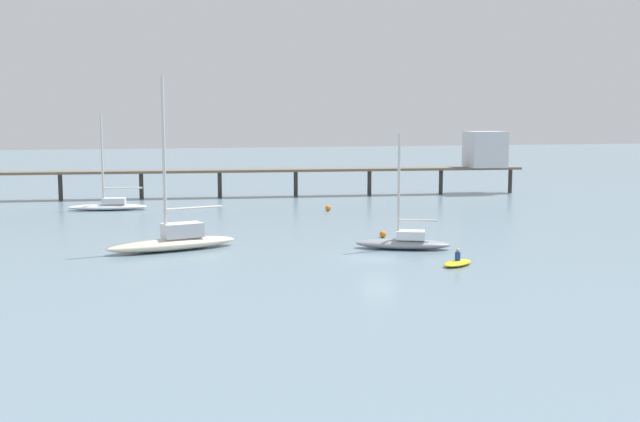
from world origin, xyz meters
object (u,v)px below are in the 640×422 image
object	(u,v)px
sailboat_cream	(174,239)
mooring_buoy_inner	(328,208)
pier	(400,158)
dinghy_yellow	(458,263)
mooring_buoy_far	(383,234)
sailboat_gray	(404,241)
sailboat_white	(109,204)
mooring_buoy_near	(196,226)

from	to	relation	value
sailboat_cream	mooring_buoy_inner	size ratio (longest dim) A/B	20.46
pier	sailboat_cream	distance (m)	46.06
dinghy_yellow	mooring_buoy_far	bearing A→B (deg)	92.37
pier	mooring_buoy_inner	world-z (taller)	pier
sailboat_gray	dinghy_yellow	world-z (taller)	sailboat_gray
sailboat_white	mooring_buoy_inner	bearing A→B (deg)	-17.72
sailboat_white	mooring_buoy_inner	xyz separation A→B (m)	(21.92, -7.00, -0.30)
sailboat_white	sailboat_cream	xyz separation A→B (m)	(4.40, -26.78, 0.21)
pier	mooring_buoy_near	bearing A→B (deg)	-138.81
sailboat_gray	mooring_buoy_far	size ratio (longest dim) A/B	15.37
pier	dinghy_yellow	world-z (taller)	pier
sailboat_white	sailboat_cream	bearing A→B (deg)	-80.68
sailboat_white	dinghy_yellow	world-z (taller)	sailboat_white
sailboat_white	dinghy_yellow	size ratio (longest dim) A/B	3.42
sailboat_cream	mooring_buoy_far	bearing A→B (deg)	4.87
sailboat_gray	mooring_buoy_near	distance (m)	18.86
sailboat_gray	mooring_buoy_far	xyz separation A→B (m)	(0.41, 5.55, -0.31)
pier	sailboat_cream	bearing A→B (deg)	-132.63
sailboat_gray	sailboat_white	bearing A→B (deg)	123.83
sailboat_white	mooring_buoy_far	size ratio (longest dim) A/B	17.94
mooring_buoy_inner	sailboat_gray	bearing A→B (deg)	-92.92
sailboat_white	mooring_buoy_near	distance (m)	19.26
sailboat_gray	sailboat_cream	distance (m)	16.82
sailboat_gray	dinghy_yellow	size ratio (longest dim) A/B	2.93
sailboat_white	dinghy_yellow	bearing A→B (deg)	-60.26
mooring_buoy_far	mooring_buoy_near	bearing A→B (deg)	152.28
pier	sailboat_white	distance (m)	36.39
dinghy_yellow	mooring_buoy_near	world-z (taller)	dinghy_yellow
pier	sailboat_white	world-z (taller)	sailboat_white
mooring_buoy_far	mooring_buoy_inner	xyz separation A→B (m)	(0.80, 18.35, 0.03)
mooring_buoy_far	mooring_buoy_inner	bearing A→B (deg)	87.49
pier	mooring_buoy_near	distance (m)	38.08
sailboat_gray	mooring_buoy_near	size ratio (longest dim) A/B	9.64
pier	mooring_buoy_far	size ratio (longest dim) A/B	120.96
mooring_buoy_near	mooring_buoy_inner	distance (m)	18.50
sailboat_gray	sailboat_cream	world-z (taller)	sailboat_cream
sailboat_white	mooring_buoy_near	xyz separation A→B (m)	(7.00, -17.94, -0.16)
sailboat_gray	mooring_buoy_inner	world-z (taller)	sailboat_gray
sailboat_cream	mooring_buoy_inner	distance (m)	26.43
sailboat_cream	mooring_buoy_near	size ratio (longest dim) A/B	14.24
sailboat_cream	dinghy_yellow	size ratio (longest dim) A/B	4.32
mooring_buoy_near	mooring_buoy_inner	world-z (taller)	mooring_buoy_near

